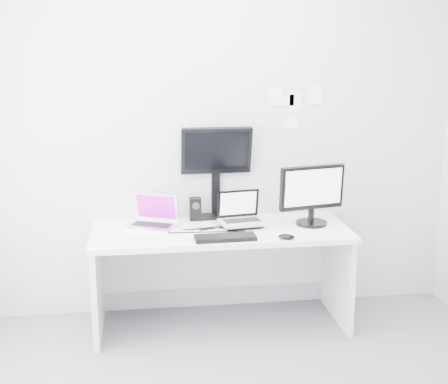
% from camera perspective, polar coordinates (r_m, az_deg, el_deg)
% --- Properties ---
extents(back_wall, '(3.60, 0.00, 3.60)m').
position_cam_1_polar(back_wall, '(4.49, -0.89, 5.43)').
color(back_wall, '#BBBDBF').
rests_on(back_wall, ground).
extents(desk, '(1.80, 0.70, 0.73)m').
position_cam_1_polar(desk, '(4.41, -0.30, -8.00)').
color(desk, white).
rests_on(desk, ground).
extents(macbook, '(0.40, 0.36, 0.25)m').
position_cam_1_polar(macbook, '(4.30, -6.83, -1.77)').
color(macbook, silver).
rests_on(macbook, desk).
extents(speaker, '(0.08, 0.08, 0.17)m').
position_cam_1_polar(speaker, '(4.49, -2.69, -1.59)').
color(speaker, black).
rests_on(speaker, desk).
extents(dell_laptop, '(0.34, 0.29, 0.26)m').
position_cam_1_polar(dell_laptop, '(4.30, 1.73, -1.62)').
color(dell_laptop, '#B8BAC1').
rests_on(dell_laptop, desk).
extents(rear_monitor, '(0.52, 0.20, 0.70)m').
position_cam_1_polar(rear_monitor, '(4.50, -0.75, 1.97)').
color(rear_monitor, black).
rests_on(rear_monitor, desk).
extents(samsung_monitor, '(0.52, 0.32, 0.45)m').
position_cam_1_polar(samsung_monitor, '(4.38, 8.26, -0.22)').
color(samsung_monitor, black).
rests_on(samsung_monitor, desk).
extents(keyboard, '(0.41, 0.16, 0.03)m').
position_cam_1_polar(keyboard, '(4.05, 0.12, -4.29)').
color(keyboard, black).
rests_on(keyboard, desk).
extents(mouse, '(0.13, 0.10, 0.04)m').
position_cam_1_polar(mouse, '(4.08, 5.85, -4.17)').
color(mouse, black).
rests_on(mouse, desk).
extents(wall_note_0, '(0.10, 0.00, 0.14)m').
position_cam_1_polar(wall_note_0, '(4.53, 4.83, 8.88)').
color(wall_note_0, white).
rests_on(wall_note_0, back_wall).
extents(wall_note_1, '(0.09, 0.00, 0.13)m').
position_cam_1_polar(wall_note_1, '(4.57, 6.67, 8.38)').
color(wall_note_1, white).
rests_on(wall_note_1, back_wall).
extents(wall_note_2, '(0.10, 0.00, 0.14)m').
position_cam_1_polar(wall_note_2, '(4.61, 8.52, 8.98)').
color(wall_note_2, white).
rests_on(wall_note_2, back_wall).
extents(wall_note_3, '(0.11, 0.00, 0.08)m').
position_cam_1_polar(wall_note_3, '(4.58, 6.38, 6.39)').
color(wall_note_3, white).
rests_on(wall_note_3, back_wall).
extents(wall_note_4, '(0.09, 0.00, 0.08)m').
position_cam_1_polar(wall_note_4, '(4.56, 6.04, 8.53)').
color(wall_note_4, white).
rests_on(wall_note_4, back_wall).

